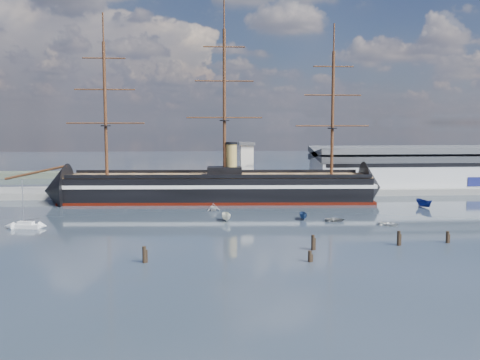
{
  "coord_description": "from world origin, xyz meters",
  "views": [
    {
      "loc": [
        -13.17,
        -95.98,
        23.12
      ],
      "look_at": [
        -2.28,
        35.0,
        9.0
      ],
      "focal_mm": 40.0,
      "sensor_mm": 36.0,
      "label": 1
    }
  ],
  "objects": [
    {
      "name": "motorboat_b",
      "position": [
        19.32,
        25.57,
        0.0
      ],
      "size": [
        1.6,
        3.08,
        1.37
      ],
      "primitive_type": "imported",
      "rotation": [
        0.0,
        0.0,
        1.42
      ],
      "color": "gray",
      "rests_on": "ground"
    },
    {
      "name": "motorboat_d",
      "position": [
        -8.62,
        43.13,
        0.0
      ],
      "size": [
        6.74,
        4.3,
        2.29
      ],
      "primitive_type": "imported",
      "rotation": [
        0.0,
        0.0,
        0.28
      ],
      "color": "white",
      "rests_on": "ground"
    },
    {
      "name": "ground",
      "position": [
        0.0,
        40.0,
        0.0
      ],
      "size": [
        600.0,
        600.0,
        0.0
      ],
      "primitive_type": "plane",
      "color": "#1F282F",
      "rests_on": "ground"
    },
    {
      "name": "quay_tower",
      "position": [
        3.0,
        73.0,
        9.75
      ],
      "size": [
        5.0,
        5.0,
        15.0
      ],
      "color": "silver",
      "rests_on": "ground"
    },
    {
      "name": "motorboat_c",
      "position": [
        12.45,
        28.65,
        0.0
      ],
      "size": [
        5.46,
        2.46,
        2.12
      ],
      "primitive_type": "imported",
      "rotation": [
        0.0,
        0.0,
        -0.1
      ],
      "color": "navy",
      "rests_on": "ground"
    },
    {
      "name": "warship",
      "position": [
        -8.49,
        60.0,
        4.04
      ],
      "size": [
        113.37,
        21.93,
        53.94
      ],
      "rotation": [
        0.0,
        0.0,
        -0.06
      ],
      "color": "black",
      "rests_on": "ground"
    },
    {
      "name": "motorboat_e",
      "position": [
        30.08,
        19.44,
        0.0
      ],
      "size": [
        2.67,
        2.89,
        1.32
      ],
      "primitive_type": "imported",
      "rotation": [
        0.0,
        0.0,
        0.87
      ],
      "color": "silver",
      "rests_on": "ground"
    },
    {
      "name": "motorboat_a",
      "position": [
        -6.09,
        28.01,
        0.0
      ],
      "size": [
        6.25,
        2.63,
        2.45
      ],
      "primitive_type": "imported",
      "rotation": [
        0.0,
        0.0,
        0.06
      ],
      "color": "silver",
      "rests_on": "ground"
    },
    {
      "name": "motorboat_f",
      "position": [
        49.22,
        44.14,
        0.0
      ],
      "size": [
        7.57,
        4.2,
        2.86
      ],
      "primitive_type": "imported",
      "rotation": [
        0.0,
        0.0,
        0.23
      ],
      "color": "navy",
      "rests_on": "ground"
    },
    {
      "name": "warehouse",
      "position": [
        58.0,
        80.0,
        7.98
      ],
      "size": [
        63.0,
        21.0,
        11.6
      ],
      "color": "#B7BABC",
      "rests_on": "ground"
    },
    {
      "name": "sailboat",
      "position": [
        -50.6,
        23.34,
        0.67
      ],
      "size": [
        6.89,
        3.56,
        10.59
      ],
      "rotation": [
        0.0,
        0.0,
        -0.26
      ],
      "color": "silver",
      "rests_on": "ground"
    },
    {
      "name": "piling_near_mid",
      "position": [
        5.64,
        -10.15,
        0.0
      ],
      "size": [
        0.64,
        0.64,
        2.59
      ],
      "primitive_type": "cylinder",
      "color": "black",
      "rests_on": "ground"
    },
    {
      "name": "piling_extra",
      "position": [
        7.99,
        -1.9,
        0.0
      ],
      "size": [
        0.64,
        0.64,
        3.49
      ],
      "primitive_type": "cylinder",
      "color": "black",
      "rests_on": "ground"
    },
    {
      "name": "piling_near_left",
      "position": [
        -21.82,
        -8.37,
        0.0
      ],
      "size": [
        0.64,
        0.64,
        3.47
      ],
      "primitive_type": "cylinder",
      "color": "black",
      "rests_on": "ground"
    },
    {
      "name": "quay",
      "position": [
        10.0,
        76.0,
        0.0
      ],
      "size": [
        180.0,
        18.0,
        2.0
      ],
      "primitive_type": "cube",
      "color": "slate",
      "rests_on": "ground"
    },
    {
      "name": "piling_near_right",
      "position": [
        24.94,
        0.29,
        0.0
      ],
      "size": [
        0.64,
        0.64,
        3.51
      ],
      "primitive_type": "cylinder",
      "color": "black",
      "rests_on": "ground"
    },
    {
      "name": "piling_far_right",
      "position": [
        35.16,
        1.61,
        0.0
      ],
      "size": [
        0.64,
        0.64,
        2.98
      ],
      "primitive_type": "cylinder",
      "color": "black",
      "rests_on": "ground"
    }
  ]
}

